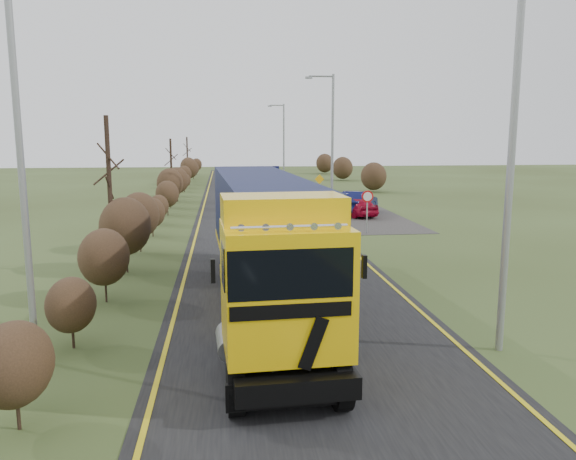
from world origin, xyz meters
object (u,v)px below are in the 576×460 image
(lorry, at_px, (263,234))
(speed_sign, at_px, (367,203))
(car_red_hatchback, at_px, (356,206))
(streetlight_near, at_px, (507,144))
(car_blue_sedan, at_px, (357,203))

(lorry, xyz_separation_m, speed_sign, (6.60, 12.88, -0.69))
(car_red_hatchback, bearing_deg, lorry, 52.94)
(lorry, relative_size, streetlight_near, 1.61)
(car_red_hatchback, distance_m, streetlight_near, 24.05)
(streetlight_near, bearing_deg, car_red_hatchback, 85.05)
(streetlight_near, bearing_deg, car_blue_sedan, 84.40)
(lorry, relative_size, speed_sign, 6.33)
(car_red_hatchback, height_order, speed_sign, speed_sign)
(lorry, distance_m, car_red_hatchback, 20.88)
(streetlight_near, distance_m, speed_sign, 17.41)
(lorry, xyz_separation_m, streetlight_near, (5.48, -4.14, 2.77))
(lorry, distance_m, streetlight_near, 7.41)
(car_blue_sedan, xyz_separation_m, speed_sign, (-1.30, -7.63, 0.87))
(lorry, height_order, car_blue_sedan, lorry)
(car_red_hatchback, distance_m, speed_sign, 6.66)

